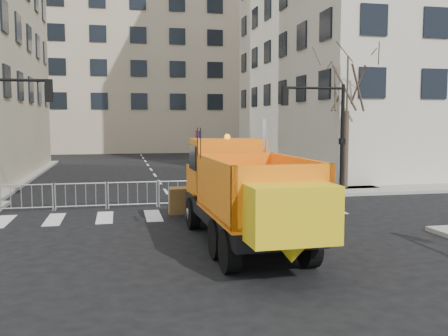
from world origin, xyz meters
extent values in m
plane|color=black|center=(0.00, 0.00, 0.00)|extent=(120.00, 120.00, 0.00)
cube|color=gray|center=(0.00, 8.50, 0.07)|extent=(64.00, 5.00, 0.15)
cube|color=#BDAD90|center=(0.00, 52.00, 12.00)|extent=(30.00, 18.00, 24.00)
cylinder|color=black|center=(8.50, 9.50, 2.70)|extent=(0.18, 0.18, 5.40)
cube|color=black|center=(1.13, 0.39, 0.91)|extent=(2.39, 6.98, 0.43)
cylinder|color=black|center=(0.05, 2.86, 0.53)|extent=(0.36, 1.07, 1.06)
cylinder|color=black|center=(2.07, 2.91, 0.53)|extent=(0.36, 1.07, 1.06)
cylinder|color=black|center=(0.15, -0.89, 0.53)|extent=(0.36, 1.07, 1.06)
cylinder|color=black|center=(2.17, -0.84, 0.53)|extent=(0.36, 1.07, 1.06)
cylinder|color=black|center=(0.18, -2.14, 0.53)|extent=(0.36, 1.07, 1.06)
cylinder|color=black|center=(2.20, -2.08, 0.53)|extent=(0.36, 1.07, 1.06)
cube|color=orange|center=(1.05, 3.46, 1.59)|extent=(2.06, 1.59, 0.96)
cube|color=orange|center=(1.08, 2.21, 2.16)|extent=(2.25, 1.60, 1.73)
cylinder|color=silver|center=(2.11, 1.52, 2.50)|extent=(0.13, 0.13, 2.31)
cube|color=orange|center=(1.16, -0.96, 1.92)|extent=(2.51, 4.29, 1.59)
cube|color=yellow|center=(1.23, -3.55, 1.63)|extent=(1.95, 1.01, 1.25)
cube|color=brown|center=(1.01, 5.10, 0.62)|extent=(3.09, 0.63, 1.08)
imported|color=black|center=(1.82, 4.63, 0.82)|extent=(0.71, 0.61, 1.65)
imported|color=black|center=(0.56, 4.57, 0.96)|extent=(1.17, 1.10, 1.92)
imported|color=black|center=(0.74, 4.27, 1.01)|extent=(1.20, 1.16, 2.01)
cube|color=#AE0D21|center=(4.17, 7.08, 0.70)|extent=(0.48, 0.44, 1.10)
camera|label=1|loc=(-2.34, -13.44, 3.60)|focal=40.00mm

